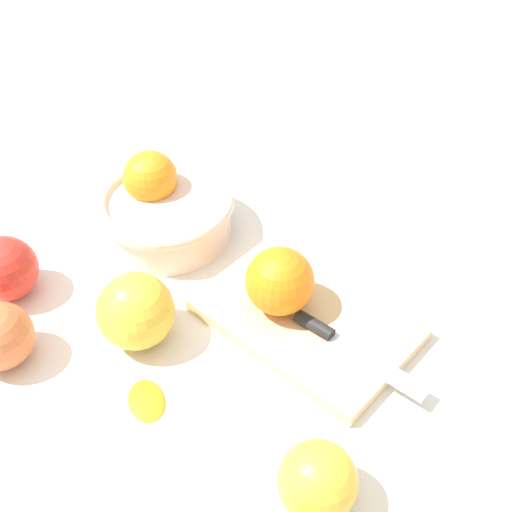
# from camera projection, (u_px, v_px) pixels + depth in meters

# --- Properties ---
(ground_plane) EXTENTS (2.40, 2.40, 0.00)m
(ground_plane) POSITION_uv_depth(u_px,v_px,m) (176.00, 331.00, 0.69)
(ground_plane) COLOR silver
(bowl) EXTENTS (0.17, 0.17, 0.10)m
(bowl) POSITION_uv_depth(u_px,v_px,m) (164.00, 208.00, 0.78)
(bowl) COLOR beige
(bowl) RESTS_ON ground_plane
(cutting_board) EXTENTS (0.25, 0.18, 0.02)m
(cutting_board) POSITION_uv_depth(u_px,v_px,m) (306.00, 319.00, 0.69)
(cutting_board) COLOR #DBB77F
(cutting_board) RESTS_ON ground_plane
(orange_on_board) EXTENTS (0.07, 0.07, 0.07)m
(orange_on_board) POSITION_uv_depth(u_px,v_px,m) (280.00, 281.00, 0.67)
(orange_on_board) COLOR orange
(orange_on_board) RESTS_ON cutting_board
(knife) EXTENTS (0.16, 0.04, 0.01)m
(knife) POSITION_uv_depth(u_px,v_px,m) (340.00, 342.00, 0.65)
(knife) COLOR silver
(knife) RESTS_ON cutting_board
(apple_mid_center) EXTENTS (0.08, 0.08, 0.08)m
(apple_mid_center) POSITION_uv_depth(u_px,v_px,m) (136.00, 311.00, 0.65)
(apple_mid_center) COLOR gold
(apple_mid_center) RESTS_ON ground_plane
(apple_front_right_2) EXTENTS (0.07, 0.07, 0.07)m
(apple_front_right_2) POSITION_uv_depth(u_px,v_px,m) (317.00, 481.00, 0.53)
(apple_front_right_2) COLOR gold
(apple_front_right_2) RESTS_ON ground_plane
(apple_front_left_2) EXTENTS (0.07, 0.07, 0.07)m
(apple_front_left_2) POSITION_uv_depth(u_px,v_px,m) (4.00, 269.00, 0.70)
(apple_front_left_2) COLOR red
(apple_front_left_2) RESTS_ON ground_plane
(citrus_peel) EXTENTS (0.06, 0.06, 0.01)m
(citrus_peel) POSITION_uv_depth(u_px,v_px,m) (146.00, 399.00, 0.62)
(citrus_peel) COLOR orange
(citrus_peel) RESTS_ON ground_plane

